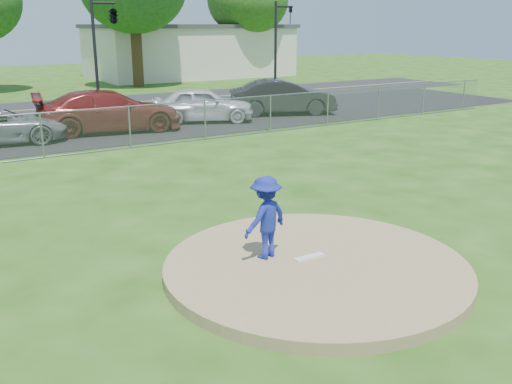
{
  "coord_description": "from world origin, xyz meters",
  "views": [
    {
      "loc": [
        -5.89,
        -7.34,
        4.24
      ],
      "look_at": [
        0.0,
        2.0,
        1.0
      ],
      "focal_mm": 40.0,
      "sensor_mm": 36.0,
      "label": 1
    }
  ],
  "objects_px": {
    "traffic_signal_center": "(111,17)",
    "parked_car_charcoal": "(283,97)",
    "parked_car_darkred": "(109,111)",
    "traffic_signal_right": "(279,40)",
    "pitcher": "(266,217)",
    "parked_car_pearl": "(203,105)",
    "commercial_building": "(190,50)"
  },
  "relations": [
    {
      "from": "commercial_building",
      "to": "parked_car_pearl",
      "type": "relative_size",
      "value": 3.58
    },
    {
      "from": "pitcher",
      "to": "parked_car_pearl",
      "type": "distance_m",
      "value": 16.41
    },
    {
      "from": "parked_car_darkred",
      "to": "parked_car_pearl",
      "type": "xyz_separation_m",
      "value": [
        4.38,
        0.17,
        -0.07
      ]
    },
    {
      "from": "traffic_signal_center",
      "to": "traffic_signal_right",
      "type": "height_order",
      "value": "same"
    },
    {
      "from": "commercial_building",
      "to": "parked_car_charcoal",
      "type": "bearing_deg",
      "value": -104.59
    },
    {
      "from": "commercial_building",
      "to": "parked_car_pearl",
      "type": "bearing_deg",
      "value": -114.58
    },
    {
      "from": "parked_car_darkred",
      "to": "pitcher",
      "type": "bearing_deg",
      "value": -177.77
    },
    {
      "from": "commercial_building",
      "to": "parked_car_darkred",
      "type": "distance_m",
      "value": 26.75
    },
    {
      "from": "commercial_building",
      "to": "traffic_signal_right",
      "type": "distance_m",
      "value": 16.14
    },
    {
      "from": "parked_car_charcoal",
      "to": "traffic_signal_center",
      "type": "bearing_deg",
      "value": 67.09
    },
    {
      "from": "parked_car_darkred",
      "to": "parked_car_charcoal",
      "type": "relative_size",
      "value": 1.14
    },
    {
      "from": "parked_car_darkred",
      "to": "parked_car_pearl",
      "type": "height_order",
      "value": "parked_car_darkred"
    },
    {
      "from": "parked_car_pearl",
      "to": "parked_car_charcoal",
      "type": "height_order",
      "value": "parked_car_charcoal"
    },
    {
      "from": "pitcher",
      "to": "commercial_building",
      "type": "bearing_deg",
      "value": -129.19
    },
    {
      "from": "traffic_signal_center",
      "to": "traffic_signal_right",
      "type": "relative_size",
      "value": 1.0
    },
    {
      "from": "pitcher",
      "to": "parked_car_charcoal",
      "type": "height_order",
      "value": "pitcher"
    },
    {
      "from": "parked_car_darkred",
      "to": "parked_car_pearl",
      "type": "distance_m",
      "value": 4.39
    },
    {
      "from": "traffic_signal_center",
      "to": "parked_car_darkred",
      "type": "relative_size",
      "value": 0.96
    },
    {
      "from": "pitcher",
      "to": "parked_car_charcoal",
      "type": "bearing_deg",
      "value": -140.92
    },
    {
      "from": "traffic_signal_right",
      "to": "pitcher",
      "type": "bearing_deg",
      "value": -124.89
    },
    {
      "from": "traffic_signal_center",
      "to": "pitcher",
      "type": "height_order",
      "value": "traffic_signal_center"
    },
    {
      "from": "pitcher",
      "to": "parked_car_darkred",
      "type": "xyz_separation_m",
      "value": [
        2.07,
        14.91,
        -0.09
      ]
    },
    {
      "from": "traffic_signal_center",
      "to": "parked_car_charcoal",
      "type": "xyz_separation_m",
      "value": [
        6.24,
        -6.27,
        -3.76
      ]
    },
    {
      "from": "traffic_signal_right",
      "to": "pitcher",
      "type": "distance_m",
      "value": 26.1
    },
    {
      "from": "traffic_signal_center",
      "to": "traffic_signal_right",
      "type": "xyz_separation_m",
      "value": [
        10.27,
        0.0,
        -1.25
      ]
    },
    {
      "from": "traffic_signal_center",
      "to": "parked_car_darkred",
      "type": "xyz_separation_m",
      "value": [
        -2.52,
        -6.4,
        -3.75
      ]
    },
    {
      "from": "commercial_building",
      "to": "parked_car_darkred",
      "type": "xyz_separation_m",
      "value": [
        -14.56,
        -22.4,
        -1.3
      ]
    },
    {
      "from": "traffic_signal_center",
      "to": "parked_car_charcoal",
      "type": "relative_size",
      "value": 1.1
    },
    {
      "from": "parked_car_pearl",
      "to": "parked_car_darkred",
      "type": "bearing_deg",
      "value": 116.18
    },
    {
      "from": "pitcher",
      "to": "parked_car_darkred",
      "type": "bearing_deg",
      "value": -113.08
    },
    {
      "from": "traffic_signal_right",
      "to": "parked_car_darkred",
      "type": "height_order",
      "value": "traffic_signal_right"
    },
    {
      "from": "commercial_building",
      "to": "traffic_signal_center",
      "type": "distance_m",
      "value": 20.17
    }
  ]
}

